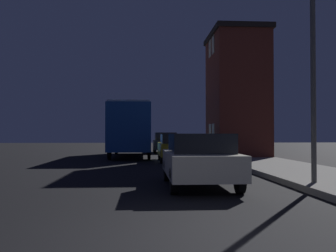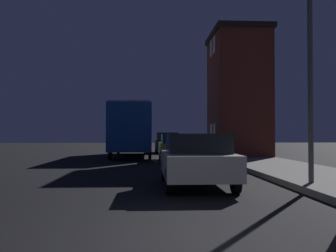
{
  "view_description": "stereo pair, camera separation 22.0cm",
  "coord_description": "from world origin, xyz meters",
  "views": [
    {
      "loc": [
        -0.67,
        -5.06,
        1.48
      ],
      "look_at": [
        0.53,
        12.95,
        1.88
      ],
      "focal_mm": 40.0,
      "sensor_mm": 36.0,
      "label": 1
    },
    {
      "loc": [
        -0.45,
        -5.07,
        1.48
      ],
      "look_at": [
        0.53,
        12.95,
        1.88
      ],
      "focal_mm": 40.0,
      "sensor_mm": 36.0,
      "label": 2
    }
  ],
  "objects": [
    {
      "name": "car_far_lane",
      "position": [
        1.09,
        24.72,
        0.82
      ],
      "size": [
        1.88,
        3.89,
        1.62
      ],
      "color": "black",
      "rests_on": "ground"
    },
    {
      "name": "car_mid_lane",
      "position": [
        1.11,
        15.31,
        0.79
      ],
      "size": [
        1.81,
        4.28,
        1.48
      ],
      "color": "olive",
      "rests_on": "ground"
    },
    {
      "name": "ground_plane",
      "position": [
        0.0,
        0.0,
        0.0
      ],
      "size": [
        120.0,
        120.0,
        0.0
      ],
      "primitive_type": "plane",
      "color": "black"
    },
    {
      "name": "car_near_lane",
      "position": [
        0.91,
        5.43,
        0.79
      ],
      "size": [
        1.83,
        4.13,
        1.5
      ],
      "color": "beige",
      "rests_on": "ground"
    },
    {
      "name": "brick_building",
      "position": [
        5.18,
        18.0,
        4.04
      ],
      "size": [
        3.37,
        4.9,
        7.7
      ],
      "color": "brown",
      "rests_on": "sidewalk"
    },
    {
      "name": "streetlamp",
      "position": [
        3.46,
        4.8,
        4.94
      ],
      "size": [
        1.24,
        0.53,
        6.32
      ],
      "color": "#4C4C4C",
      "rests_on": "sidewalk"
    },
    {
      "name": "bus",
      "position": [
        -1.48,
        20.01,
        2.03
      ],
      "size": [
        2.52,
        9.15,
        3.4
      ],
      "color": "#194793",
      "rests_on": "ground"
    }
  ]
}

